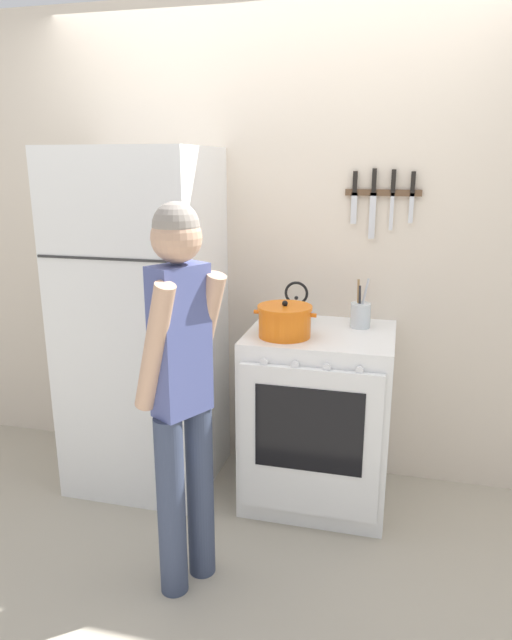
{
  "coord_description": "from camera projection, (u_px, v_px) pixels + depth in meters",
  "views": [
    {
      "loc": [
        0.65,
        -3.03,
        1.73
      ],
      "look_at": [
        0.0,
        -0.46,
        1.0
      ],
      "focal_mm": 32.0,
      "sensor_mm": 36.0,
      "label": 1
    }
  ],
  "objects": [
    {
      "name": "refrigerator",
      "position": [
        143.0,
        323.0,
        3.05
      ],
      "size": [
        0.75,
        0.69,
        1.81
      ],
      "color": "white",
      "rests_on": "ground_plane"
    },
    {
      "name": "stove_range",
      "position": [
        318.0,
        416.0,
        2.94
      ],
      "size": [
        0.72,
        0.66,
        0.92
      ],
      "color": "white",
      "rests_on": "ground_plane"
    },
    {
      "name": "tea_kettle",
      "position": [
        296.0,
        311.0,
        2.97
      ],
      "size": [
        0.2,
        0.16,
        0.22
      ],
      "color": "silver",
      "rests_on": "stove_range"
    },
    {
      "name": "dutch_oven_pot",
      "position": [
        285.0,
        321.0,
        2.74
      ],
      "size": [
        0.31,
        0.26,
        0.18
      ],
      "color": "orange",
      "rests_on": "stove_range"
    },
    {
      "name": "ground_plane",
      "position": [
        274.0,
        459.0,
        3.44
      ],
      "size": [
        14.0,
        14.0,
        0.0
      ],
      "primitive_type": "plane",
      "color": "#B2A893"
    },
    {
      "name": "person",
      "position": [
        182.0,
        381.0,
        2.21
      ],
      "size": [
        0.36,
        0.39,
        1.6
      ],
      "rotation": [
        0.0,
        0.0,
        1.07
      ],
      "color": "#38425B",
      "rests_on": "ground_plane"
    },
    {
      "name": "wall_back",
      "position": [
        277.0,
        248.0,
        3.13
      ],
      "size": [
        10.0,
        0.06,
        2.55
      ],
      "color": "beige",
      "rests_on": "ground_plane"
    },
    {
      "name": "wall_knife_strip",
      "position": [
        382.0,
        192.0,
        2.87
      ],
      "size": [
        0.38,
        0.03,
        0.35
      ],
      "color": "brown"
    },
    {
      "name": "utensil_jar",
      "position": [
        360.0,
        314.0,
        2.9
      ],
      "size": [
        0.1,
        0.1,
        0.25
      ],
      "color": "silver",
      "rests_on": "stove_range"
    }
  ]
}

